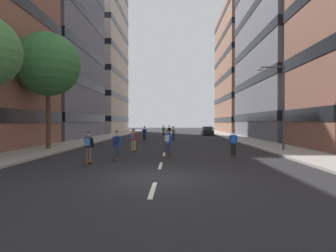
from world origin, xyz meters
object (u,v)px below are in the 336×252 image
Objects in this scene: skater_2 at (168,141)px; skater_3 at (169,130)px; parked_car_near at (207,131)px; skater_0 at (233,142)px; skater_7 at (144,133)px; skater_5 at (173,132)px; skater_6 at (133,138)px; skater_4 at (88,145)px; streetlamp_right at (279,98)px; street_tree_mid at (48,65)px; skater_1 at (117,143)px; skater_8 at (164,130)px.

skater_3 is (-0.33, 23.29, 0.00)m from skater_2.
parked_car_near is at bearing 78.02° from skater_2.
skater_0 and skater_7 have the same top height.
skater_6 is (-3.05, -12.47, 0.00)m from skater_5.
skater_2 is at bearing -45.99° from skater_6.
skater_2 is 1.00× the size of skater_4.
streetlamp_right is at bearing 38.44° from skater_0.
parked_car_near is 30.01m from skater_2.
skater_3 is 8.03m from skater_5.
skater_1 is (6.84, -5.59, -5.95)m from street_tree_mid.
skater_5 is at bearing -80.23° from skater_8.
parked_car_near is 28.01m from skater_6.
skater_2 is (-4.32, 0.17, 0.03)m from skater_0.
skater_5 is (4.56, 18.58, 0.00)m from skater_4.
streetlamp_right is 3.65× the size of skater_8.
skater_2 is 5.37m from skater_4.
skater_6 is at bearing 134.01° from skater_2.
skater_0 is at bearing -93.71° from parked_car_near.
skater_7 is (1.06, 17.87, 0.00)m from skater_4.
skater_6 is (-7.04, 2.99, 0.03)m from skater_0.
streetlamp_right is 3.65× the size of skater_4.
skater_4 is (-1.24, -1.49, 0.00)m from skater_1.
skater_2 is (-8.56, -3.19, -3.12)m from streetlamp_right.
skater_4 is 6.29m from skater_6.
streetlamp_right is 3.65× the size of skater_2.
skater_1 is 1.00× the size of skater_2.
street_tree_mid is at bearing 164.36° from skater_0.
skater_3 and skater_4 have the same top height.
street_tree_mid is 23.16m from skater_8.
skater_5 is (-5.90, -14.07, 0.32)m from parked_car_near.
skater_7 is at bearing 86.62° from skater_4.
skater_2 is 15.29m from skater_5.
skater_6 and skater_7 have the same top height.
skater_1 is 1.00× the size of skater_6.
street_tree_mid is at bearing 178.13° from streetlamp_right.
parked_car_near is 2.47× the size of skater_4.
street_tree_mid is 10.65m from skater_1.
streetlamp_right reaches higher than skater_8.
streetlamp_right is 14.68m from skater_4.
skater_0 reaches higher than parked_car_near.
skater_6 is (-11.27, -0.37, -3.12)m from streetlamp_right.
skater_2 is at bearing -89.19° from skater_3.
skater_5 is at bearing 76.20° from skater_4.
skater_3 and skater_7 have the same top height.
skater_0 and skater_8 have the same top height.
streetlamp_right reaches higher than skater_1.
skater_0 is 1.00× the size of skater_8.
skater_3 is (2.67, 25.09, 0.00)m from skater_1.
skater_3 is 1.00× the size of skater_5.
skater_3 is (-6.56, -6.07, 0.32)m from parked_car_near.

